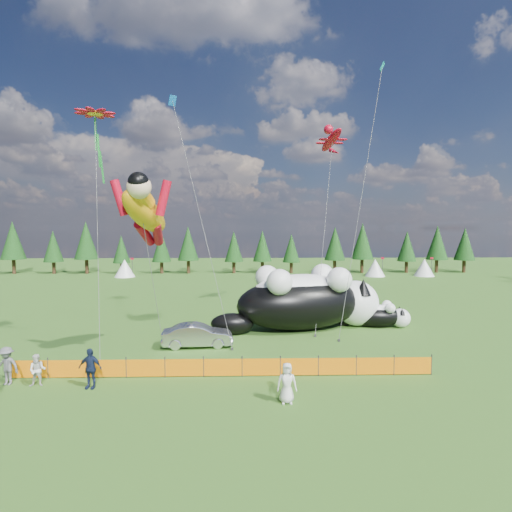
{
  "coord_description": "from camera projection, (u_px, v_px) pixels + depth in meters",
  "views": [
    {
      "loc": [
        1.21,
        -23.35,
        7.74
      ],
      "look_at": [
        1.91,
        4.0,
        5.83
      ],
      "focal_mm": 28.0,
      "sensor_mm": 36.0,
      "label": 1
    }
  ],
  "objects": [
    {
      "name": "festival_tents",
      "position": [
        307.0,
        268.0,
        63.86
      ],
      "size": [
        50.0,
        3.2,
        2.8
      ],
      "primitive_type": null,
      "color": "white",
      "rests_on": "ground"
    },
    {
      "name": "spectator_c",
      "position": [
        90.0,
        368.0,
        19.26
      ],
      "size": [
        1.21,
        0.73,
        1.96
      ],
      "primitive_type": "imported",
      "rotation": [
        0.0,
        0.0,
        -0.13
      ],
      "color": "#151F3B",
      "rests_on": "ground"
    },
    {
      "name": "ground",
      "position": [
        226.0,
        358.0,
        23.79
      ],
      "size": [
        160.0,
        160.0,
        0.0
      ],
      "primitive_type": "plane",
      "color": "#0F380A",
      "rests_on": "ground"
    },
    {
      "name": "spectator_d",
      "position": [
        7.0,
        366.0,
        19.68
      ],
      "size": [
        1.31,
        0.8,
        1.9
      ],
      "primitive_type": "imported",
      "rotation": [
        0.0,
        0.0,
        -0.14
      ],
      "color": "#545358",
      "rests_on": "ground"
    },
    {
      "name": "car",
      "position": [
        198.0,
        335.0,
        26.05
      ],
      "size": [
        4.7,
        1.99,
        1.51
      ],
      "primitive_type": "imported",
      "rotation": [
        0.0,
        0.0,
        1.66
      ],
      "color": "silver",
      "rests_on": "ground"
    },
    {
      "name": "diamond_kite_a",
      "position": [
        176.0,
        114.0,
        28.17
      ],
      "size": [
        4.86,
        4.73,
        17.91
      ],
      "color": "#0B57AB",
      "rests_on": "ground"
    },
    {
      "name": "tree_line",
      "position": [
        239.0,
        250.0,
        68.39
      ],
      "size": [
        90.0,
        4.0,
        8.0
      ],
      "primitive_type": null,
      "color": "black",
      "rests_on": "ground"
    },
    {
      "name": "cat_large",
      "position": [
        308.0,
        299.0,
        30.56
      ],
      "size": [
        13.25,
        7.05,
        4.85
      ],
      "rotation": [
        0.0,
        0.0,
        0.25
      ],
      "color": "black",
      "rests_on": "ground"
    },
    {
      "name": "cat_small",
      "position": [
        378.0,
        315.0,
        31.29
      ],
      "size": [
        5.55,
        2.55,
        2.01
      ],
      "rotation": [
        0.0,
        0.0,
        -0.15
      ],
      "color": "black",
      "rests_on": "ground"
    },
    {
      "name": "safety_fence",
      "position": [
        223.0,
        367.0,
        20.76
      ],
      "size": [
        22.06,
        0.06,
        1.1
      ],
      "color": "#262626",
      "rests_on": "ground"
    },
    {
      "name": "superhero_kite",
      "position": [
        145.0,
        212.0,
        22.69
      ],
      "size": [
        5.75,
        6.06,
        11.12
      ],
      "color": "#F09F0C",
      "rests_on": "ground"
    },
    {
      "name": "gecko_kite",
      "position": [
        331.0,
        140.0,
        37.45
      ],
      "size": [
        5.17,
        13.15,
        19.02
      ],
      "color": "#B70921",
      "rests_on": "ground"
    },
    {
      "name": "spectator_b",
      "position": [
        37.0,
        370.0,
        19.5
      ],
      "size": [
        0.84,
        0.58,
        1.59
      ],
      "primitive_type": "imported",
      "rotation": [
        0.0,
        0.0,
        0.17
      ],
      "color": "silver",
      "rests_on": "ground"
    },
    {
      "name": "spectator_e",
      "position": [
        287.0,
        383.0,
        17.64
      ],
      "size": [
        0.88,
        0.57,
        1.8
      ],
      "primitive_type": "imported",
      "rotation": [
        0.0,
        0.0,
        0.0
      ],
      "color": "silver",
      "rests_on": "ground"
    },
    {
      "name": "diamond_kite_b",
      "position": [
        379.0,
        86.0,
        31.94
      ],
      "size": [
        5.11,
        6.99,
        22.2
      ],
      "color": "#0D9E9E",
      "rests_on": "ground"
    },
    {
      "name": "flower_kite",
      "position": [
        95.0,
        116.0,
        24.04
      ],
      "size": [
        2.83,
        5.64,
        15.2
      ],
      "color": "#B70921",
      "rests_on": "ground"
    }
  ]
}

